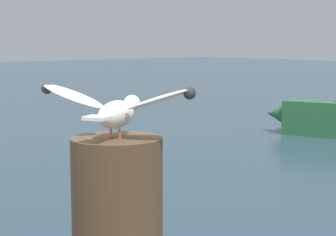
{
  "coord_description": "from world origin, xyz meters",
  "views": [
    {
      "loc": [
        2.78,
        -1.68,
        2.52
      ],
      "look_at": [
        1.07,
        -0.17,
        2.22
      ],
      "focal_mm": 63.39,
      "sensor_mm": 36.0,
      "label": 1
    }
  ],
  "objects": [
    {
      "name": "seagull",
      "position": [
        1.06,
        -0.42,
        2.28
      ],
      "size": [
        0.58,
        0.39,
        0.2
      ],
      "color": "#C66B60",
      "rests_on": "mooring_post"
    }
  ]
}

